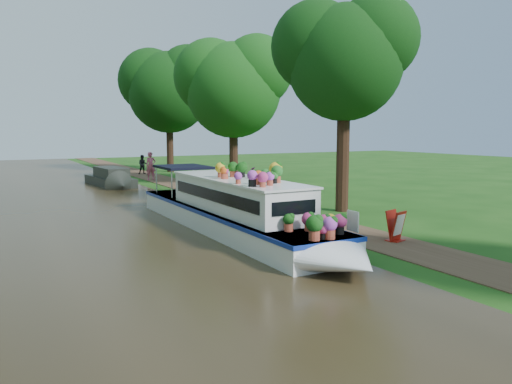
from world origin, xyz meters
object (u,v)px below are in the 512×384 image
object	(u,v)px
second_boat	(111,179)
plant_boat	(238,209)
sandwich_board	(396,227)
pedestrian_pink	(151,166)
pedestrian_dark	(143,164)

from	to	relation	value
second_boat	plant_boat	bearing A→B (deg)	-93.71
plant_boat	sandwich_board	world-z (taller)	plant_boat
pedestrian_pink	sandwich_board	bearing A→B (deg)	-87.86
sandwich_board	pedestrian_pink	xyz separation A→B (m)	(-1.07, 22.39, 0.53)
second_boat	pedestrian_pink	distance (m)	4.06
plant_boat	second_boat	size ratio (longest dim) A/B	2.22
sandwich_board	pedestrian_pink	world-z (taller)	pedestrian_pink
plant_boat	pedestrian_pink	bearing A→B (deg)	81.76
plant_boat	second_boat	world-z (taller)	plant_boat
plant_boat	pedestrian_dark	xyz separation A→B (m)	(3.55, 23.79, -0.07)
sandwich_board	plant_boat	bearing A→B (deg)	121.74
plant_boat	sandwich_board	size ratio (longest dim) A/B	14.23
second_boat	pedestrian_dark	world-z (taller)	pedestrian_dark
plant_boat	pedestrian_pink	xyz separation A→B (m)	(2.75, 18.98, 0.14)
second_boat	pedestrian_pink	xyz separation A→B (m)	(3.25, 2.37, 0.52)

